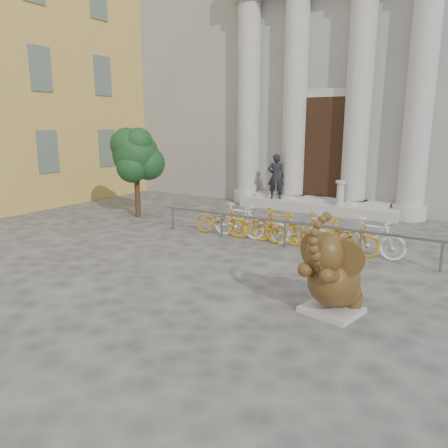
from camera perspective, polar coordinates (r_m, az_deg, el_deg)
The scene contains 9 objects.
ground at distance 8.97m, azimuth -9.25°, elevation -8.47°, with size 80.00×80.00×0.00m, color #474442.
classical_building at distance 22.07m, azimuth 17.98°, elevation 19.54°, with size 22.00×10.70×12.00m.
entrance_steps at distance 16.89m, azimuth 12.01°, elevation 2.25°, with size 6.00×1.20×0.36m, color #A8A59E.
ochre_building at distance 22.39m, azimuth -26.14°, elevation 18.82°, with size 8.00×14.00×12.00m, color tan.
elephant_statue at distance 7.82m, azimuth 13.99°, elevation -6.70°, with size 1.21×1.45×1.85m.
bike_rack at distance 11.99m, azimuth 8.39°, elevation -0.42°, with size 8.00×0.53×1.00m.
tree at distance 15.51m, azimuth -11.42°, elevation 8.77°, with size 1.80×1.64×3.12m.
pedestrian at distance 17.17m, azimuth 6.80°, elevation 6.18°, with size 0.64×0.42×1.75m, color black.
balustrade_post at distance 16.22m, azimuth 14.95°, elevation 3.79°, with size 0.37×0.37×0.90m.
Camera 1 is at (5.54, -6.26, 3.27)m, focal length 35.00 mm.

